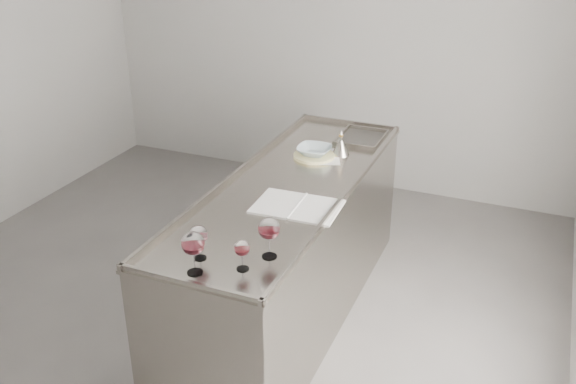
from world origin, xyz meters
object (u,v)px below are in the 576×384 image
at_px(wine_glass_right, 269,230).
at_px(counter, 289,251).
at_px(ceramic_bowl, 314,151).
at_px(wine_glass_left, 199,236).
at_px(wine_glass_middle, 193,245).
at_px(notebook, 297,207).
at_px(wine_glass_small, 242,249).
at_px(wine_funnel, 341,147).

bearing_deg(wine_glass_right, counter, 105.90).
bearing_deg(counter, ceramic_bowl, 92.11).
xyz_separation_m(wine_glass_left, wine_glass_middle, (0.04, -0.12, 0.03)).
bearing_deg(counter, notebook, -59.52).
distance_m(wine_glass_left, notebook, 0.74).
bearing_deg(notebook, wine_glass_left, -110.97).
distance_m(wine_glass_right, wine_glass_small, 0.17).
relative_size(wine_glass_middle, ceramic_bowl, 0.95).
height_order(notebook, wine_funnel, wine_funnel).
height_order(ceramic_bowl, wine_funnel, wine_funnel).
bearing_deg(ceramic_bowl, wine_funnel, 36.77).
xyz_separation_m(wine_glass_middle, notebook, (0.19, 0.81, -0.14)).
relative_size(wine_glass_small, wine_funnel, 0.86).
height_order(wine_glass_left, wine_glass_right, wine_glass_right).
height_order(wine_glass_middle, ceramic_bowl, wine_glass_middle).
height_order(wine_glass_right, notebook, wine_glass_right).
bearing_deg(ceramic_bowl, counter, -87.89).
bearing_deg(wine_funnel, counter, -102.78).
relative_size(counter, wine_glass_small, 15.68).
bearing_deg(counter, wine_glass_middle, -91.61).
xyz_separation_m(wine_glass_left, wine_funnel, (0.20, 1.54, -0.07)).
bearing_deg(wine_glass_small, wine_glass_middle, -149.33).
bearing_deg(wine_funnel, wine_glass_right, -85.89).
xyz_separation_m(notebook, ceramic_bowl, (-0.18, 0.74, 0.04)).
bearing_deg(wine_glass_small, wine_glass_left, 177.87).
xyz_separation_m(counter, wine_funnel, (0.13, 0.58, 0.52)).
distance_m(wine_glass_left, wine_glass_right, 0.34).
height_order(wine_glass_middle, notebook, wine_glass_middle).
height_order(wine_glass_small, ceramic_bowl, wine_glass_small).
distance_m(counter, wine_funnel, 0.79).
bearing_deg(wine_glass_middle, wine_glass_right, 45.54).
distance_m(wine_glass_left, wine_glass_middle, 0.13).
bearing_deg(wine_glass_small, ceramic_bowl, 97.13).
bearing_deg(wine_glass_right, notebook, 97.65).
bearing_deg(wine_funnel, wine_glass_left, -97.58).
distance_m(counter, ceramic_bowl, 0.70).
bearing_deg(wine_glass_middle, wine_glass_small, 30.67).
height_order(counter, wine_glass_small, wine_glass_small).
bearing_deg(wine_funnel, wine_glass_small, -88.87).
distance_m(wine_glass_small, wine_funnel, 1.55).
distance_m(counter, wine_glass_left, 1.13).
relative_size(wine_glass_small, notebook, 0.31).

